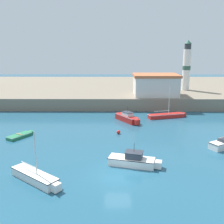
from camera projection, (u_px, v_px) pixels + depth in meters
The scene contains 10 objects.
ground_plane at pixel (118, 177), 24.36m from camera, with size 200.00×200.00×0.00m, color #235670.
quay_seawall at pixel (115, 89), 68.78m from camera, with size 120.00×40.00×2.38m, color gray.
sailboat_white_0 at pixel (35, 177), 23.39m from camera, with size 5.36×4.49×4.74m.
dinghy_green_1 at pixel (20, 135), 35.15m from camera, with size 2.91×3.83×0.50m.
motorboat_red_3 at pixel (127, 118), 42.71m from camera, with size 3.90×5.24×2.51m.
motorboat_white_4 at pixel (133, 160), 26.58m from camera, with size 5.52×2.75×2.40m.
sailboat_red_5 at pixel (167, 115), 45.09m from camera, with size 6.93×3.03×5.34m.
mooring_buoy at pixel (118, 132), 36.52m from camera, with size 0.53×0.53×0.53m, color red.
lighthouse at pixel (187, 66), 58.86m from camera, with size 1.76×1.76×11.09m.
harbor_shed_mid_row at pixel (155, 85), 52.63m from camera, with size 8.91×7.05×4.27m.
Camera 1 is at (-0.38, -22.26, 11.58)m, focal length 42.00 mm.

